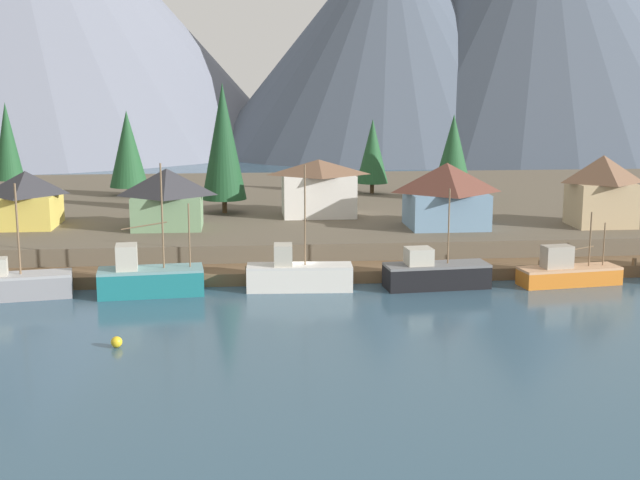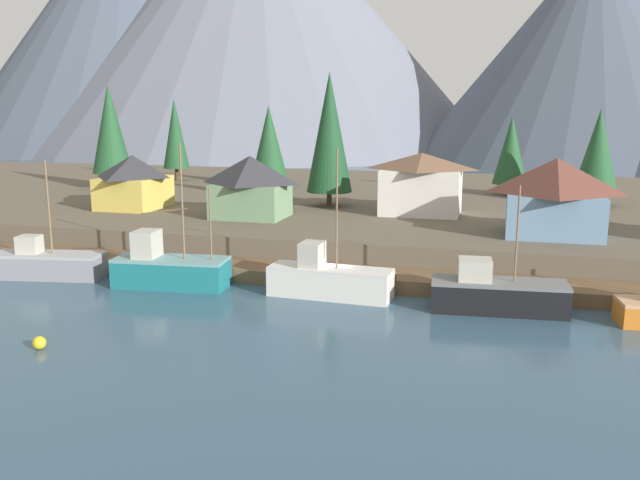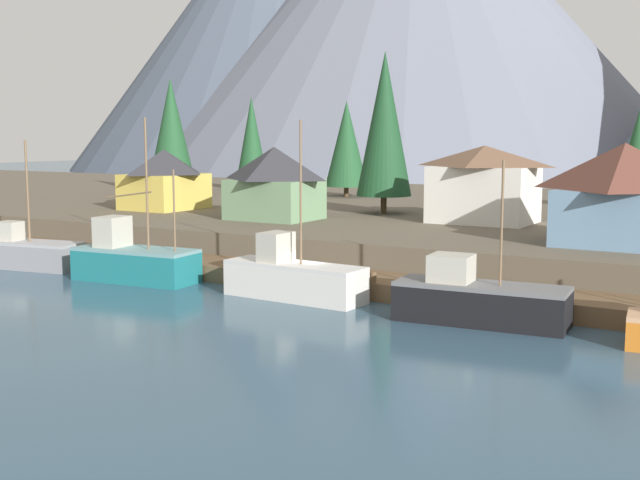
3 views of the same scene
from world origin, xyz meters
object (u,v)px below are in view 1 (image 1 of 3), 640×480
Objects in this scene: conifer_near_left at (7,141)px; conifer_back_right at (128,149)px; fishing_boat_black at (435,274)px; channel_buoy at (117,342)px; house_tan at (602,190)px; conifer_mid_left at (372,151)px; conifer_near_right at (223,142)px; house_white at (319,187)px; fishing_boat_white at (298,275)px; fishing_boat_orange at (567,272)px; fishing_boat_grey at (14,285)px; conifer_back_left at (453,151)px; house_green at (167,198)px; fishing_boat_teal at (148,278)px; house_yellow at (27,198)px; house_blue at (446,194)px.

conifer_back_right is at bearing -12.79° from conifer_near_left.
fishing_boat_black is 26.37m from channel_buoy.
house_tan is 0.75× the size of conifer_mid_left.
conifer_near_right is at bearing -141.90° from conifer_mid_left.
conifer_mid_left is (8.06, 16.42, 2.19)m from house_white.
conifer_back_right is (-17.51, 37.71, 6.89)m from fishing_boat_white.
fishing_boat_orange is 1.11× the size of house_white.
conifer_back_left is (41.37, 31.73, 7.00)m from fishing_boat_grey.
fishing_boat_orange is at bearing -9.29° from fishing_boat_grey.
house_green is at bearing 130.06° from fishing_boat_white.
house_white is at bearing 49.44° from fishing_boat_teal.
house_blue reaches higher than house_yellow.
house_blue is 38.03m from channel_buoy.
conifer_near_right is (15.36, 23.98, 8.85)m from fishing_boat_grey.
fishing_boat_black is 0.76× the size of conifer_near_left.
channel_buoy is (-41.65, -25.59, -5.58)m from house_tan.
fishing_boat_black is 11.98× the size of channel_buoy.
channel_buoy is at bearing -67.99° from house_yellow.
fishing_boat_orange is 1.26× the size of house_tan.
house_tan is (50.93, 12.76, 4.89)m from fishing_boat_grey.
fishing_boat_grey is 42.93m from fishing_boat_orange.
house_yellow is at bearing 170.15° from house_green.
house_tan is 1.01× the size of house_green.
fishing_boat_grey is at bearing 125.89° from channel_buoy.
house_tan is 0.50× the size of conifer_near_right.
channel_buoy is at bearing -114.57° from house_white.
fishing_boat_grey is at bearing -159.52° from house_blue.
house_green is 0.66× the size of conifer_back_right.
channel_buoy is at bearing -148.43° from house_tan.
fishing_boat_black is 38.09m from conifer_mid_left.
fishing_boat_teal is 0.75× the size of conifer_near_right.
fishing_boat_black is 47.90m from conifer_back_right.
house_blue is at bearing 44.39° from channel_buoy.
fishing_boat_grey is 32.16m from fishing_boat_black.
fishing_boat_black is 1.25× the size of house_tan.
fishing_boat_grey reaches higher than house_yellow.
fishing_boat_black is at bearing 172.17° from fishing_boat_orange.
conifer_back_right reaches higher than fishing_boat_grey.
house_blue is 0.56× the size of conifer_near_right.
conifer_near_right is 1.32× the size of conifer_back_right.
house_white is at bearing -116.15° from conifer_mid_left.
fishing_boat_black reaches higher than house_yellow.
fishing_boat_teal is 33.01m from fishing_boat_orange.
house_green reaches higher than fishing_boat_orange.
fishing_boat_orange is 12.04× the size of channel_buoy.
fishing_boat_grey is at bearing -131.11° from conifer_mid_left.
house_green is 32.06m from conifer_mid_left.
fishing_boat_orange is (33.01, 0.11, -0.27)m from fishing_boat_teal.
house_white is 0.85× the size of conifer_mid_left.
fishing_boat_black is at bearing -43.93° from conifer_near_left.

